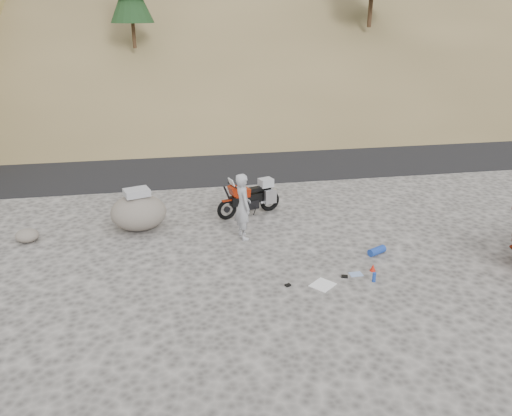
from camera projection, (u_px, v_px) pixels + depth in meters
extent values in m
plane|color=#474542|center=(282.00, 253.00, 12.92)|extent=(140.00, 140.00, 0.00)
cube|color=black|center=(235.00, 159.00, 21.16)|extent=(120.00, 7.00, 0.05)
cylinder|color=#321D12|center=(134.00, 32.00, 23.28)|extent=(0.17, 0.17, 1.40)
cylinder|color=#321D12|center=(370.00, 9.00, 25.76)|extent=(0.22, 0.22, 1.82)
torus|color=black|center=(227.00, 209.00, 14.90)|extent=(0.64, 0.32, 0.64)
cylinder|color=black|center=(227.00, 209.00, 14.90)|extent=(0.20, 0.12, 0.19)
torus|color=black|center=(270.00, 201.00, 15.58)|extent=(0.68, 0.35, 0.67)
cylinder|color=black|center=(270.00, 201.00, 15.58)|extent=(0.23, 0.14, 0.21)
cylinder|color=black|center=(229.00, 198.00, 14.80)|extent=(0.36, 0.17, 0.78)
cylinder|color=black|center=(233.00, 186.00, 14.73)|extent=(0.24, 0.58, 0.04)
cube|color=black|center=(248.00, 199.00, 15.15)|extent=(1.17, 0.60, 0.29)
cube|color=black|center=(251.00, 204.00, 15.27)|extent=(0.50, 0.42, 0.27)
cube|color=maroon|center=(242.00, 192.00, 14.96)|extent=(0.57, 0.44, 0.30)
cube|color=maroon|center=(234.00, 190.00, 14.80)|extent=(0.38, 0.41, 0.34)
cube|color=silver|center=(232.00, 183.00, 14.68)|extent=(0.20, 0.31, 0.25)
cube|color=black|center=(255.00, 189.00, 15.17)|extent=(0.57, 0.38, 0.12)
cube|color=black|center=(265.00, 189.00, 15.35)|extent=(0.38, 0.28, 0.10)
cube|color=silver|center=(270.00, 197.00, 15.23)|extent=(0.40, 0.24, 0.43)
cube|color=silver|center=(262.00, 192.00, 15.64)|extent=(0.40, 0.24, 0.43)
cube|color=#9C9DA2|center=(266.00, 183.00, 15.29)|extent=(0.49, 0.44, 0.25)
cube|color=maroon|center=(227.00, 200.00, 14.79)|extent=(0.31, 0.20, 0.04)
cylinder|color=black|center=(255.00, 211.00, 15.21)|extent=(0.09, 0.20, 0.35)
cylinder|color=silver|center=(267.00, 201.00, 15.36)|extent=(0.44, 0.23, 0.12)
imported|color=#9C9DA2|center=(243.00, 237.00, 13.83)|extent=(0.55, 0.74, 1.85)
ellipsoid|color=#5C564E|center=(139.00, 212.00, 14.18)|extent=(1.68, 1.47, 1.02)
cube|color=#9C9DA2|center=(137.00, 193.00, 13.96)|extent=(0.77, 0.67, 0.18)
ellipsoid|color=#5C564E|center=(27.00, 235.00, 13.50)|extent=(0.65, 0.59, 0.37)
cube|color=white|center=(323.00, 285.00, 11.41)|extent=(0.68, 0.67, 0.02)
cylinder|color=#193A9A|center=(377.00, 251.00, 12.83)|extent=(0.54, 0.40, 0.20)
cylinder|color=#193A9A|center=(374.00, 277.00, 11.53)|extent=(0.11, 0.11, 0.23)
cone|color=red|center=(373.00, 268.00, 12.01)|extent=(0.16, 0.16, 0.18)
cube|color=black|center=(345.00, 276.00, 11.75)|extent=(0.17, 0.14, 0.04)
cube|color=black|center=(288.00, 285.00, 11.38)|extent=(0.15, 0.14, 0.04)
cube|color=#829CC9|center=(356.00, 274.00, 11.88)|extent=(0.31, 0.23, 0.01)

